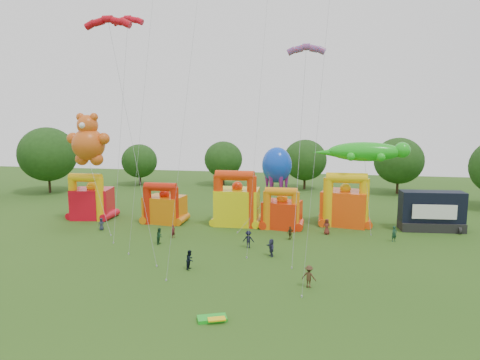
% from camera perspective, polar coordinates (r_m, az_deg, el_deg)
% --- Properties ---
extents(ground, '(160.00, 160.00, 0.00)m').
position_cam_1_polar(ground, '(31.57, -11.34, -17.84)').
color(ground, '#295016').
rests_on(ground, ground).
extents(tree_ring, '(125.28, 127.40, 12.07)m').
position_cam_1_polar(tree_ring, '(30.38, -13.35, -6.35)').
color(tree_ring, '#352314').
rests_on(tree_ring, ground).
extents(bouncy_castle_0, '(5.70, 4.89, 6.43)m').
position_cam_1_polar(bouncy_castle_0, '(62.25, -19.21, -2.65)').
color(bouncy_castle_0, red).
rests_on(bouncy_castle_0, ground).
extents(bouncy_castle_1, '(5.31, 4.51, 5.52)m').
position_cam_1_polar(bouncy_castle_1, '(57.47, -10.08, -3.54)').
color(bouncy_castle_1, orange).
rests_on(bouncy_castle_1, ground).
extents(bouncy_castle_2, '(5.68, 4.63, 7.25)m').
position_cam_1_polar(bouncy_castle_2, '(55.40, -0.43, -3.19)').
color(bouncy_castle_2, yellow).
rests_on(bouncy_castle_2, ground).
extents(bouncy_castle_3, '(5.07, 4.37, 5.34)m').
position_cam_1_polar(bouncy_castle_3, '(54.10, 5.59, -4.26)').
color(bouncy_castle_3, red).
rests_on(bouncy_castle_3, ground).
extents(bouncy_castle_4, '(6.43, 5.55, 6.99)m').
position_cam_1_polar(bouncy_castle_4, '(56.87, 13.82, -3.23)').
color(bouncy_castle_4, '#FF4B0D').
rests_on(bouncy_castle_4, ground).
extents(stage_trailer, '(7.69, 3.42, 4.89)m').
position_cam_1_polar(stage_trailer, '(57.79, 24.17, -3.84)').
color(stage_trailer, black).
rests_on(stage_trailer, ground).
extents(teddy_bear_kite, '(8.44, 7.60, 14.49)m').
position_cam_1_polar(teddy_bear_kite, '(56.53, -18.63, -0.03)').
color(teddy_bear_kite, '#D25517').
rests_on(teddy_bear_kite, ground).
extents(gecko_kite, '(11.74, 6.06, 10.93)m').
position_cam_1_polar(gecko_kite, '(55.08, 16.42, 1.96)').
color(gecko_kite, green).
rests_on(gecko_kite, ground).
extents(octopus_kite, '(6.03, 9.22, 10.03)m').
position_cam_1_polar(octopus_kite, '(55.39, 3.39, -1.72)').
color(octopus_kite, blue).
rests_on(octopus_kite, ground).
extents(parafoil_kites, '(24.42, 12.69, 26.11)m').
position_cam_1_polar(parafoil_kites, '(42.35, -10.43, 5.40)').
color(parafoil_kites, red).
rests_on(parafoil_kites, ground).
extents(diamond_kites, '(20.43, 14.94, 39.21)m').
position_cam_1_polar(diamond_kites, '(40.48, -2.09, 12.18)').
color(diamond_kites, red).
rests_on(diamond_kites, ground).
extents(folded_kite_bundle, '(2.23, 1.68, 0.31)m').
position_cam_1_polar(folded_kite_bundle, '(30.97, -3.66, -17.95)').
color(folded_kite_bundle, green).
rests_on(folded_kite_bundle, ground).
extents(spectator_0, '(0.85, 0.67, 1.53)m').
position_cam_1_polar(spectator_0, '(55.77, -18.00, -5.61)').
color(spectator_0, '#252A3E').
rests_on(spectator_0, ground).
extents(spectator_1, '(0.55, 0.65, 1.52)m').
position_cam_1_polar(spectator_1, '(50.39, -8.88, -6.79)').
color(spectator_1, '#52171C').
rests_on(spectator_1, ground).
extents(spectator_2, '(0.69, 0.89, 1.81)m').
position_cam_1_polar(spectator_2, '(48.22, -10.65, -7.35)').
color(spectator_2, '#16371F').
rests_on(spectator_2, ground).
extents(spectator_3, '(1.22, 0.72, 1.88)m').
position_cam_1_polar(spectator_3, '(46.05, 1.13, -7.91)').
color(spectator_3, black).
rests_on(spectator_3, ground).
extents(spectator_4, '(0.94, 0.86, 1.54)m').
position_cam_1_polar(spectator_4, '(49.42, 6.71, -7.03)').
color(spectator_4, '#3E3719').
rests_on(spectator_4, ground).
extents(spectator_5, '(1.21, 1.72, 1.79)m').
position_cam_1_polar(spectator_5, '(43.50, 4.18, -8.98)').
color(spectator_5, '#2B2D48').
rests_on(spectator_5, ground).
extents(spectator_6, '(1.06, 0.85, 1.89)m').
position_cam_1_polar(spectator_6, '(52.19, 11.50, -6.11)').
color(spectator_6, maroon).
rests_on(spectator_6, ground).
extents(spectator_7, '(0.77, 0.68, 1.77)m').
position_cam_1_polar(spectator_7, '(51.29, 19.87, -6.78)').
color(spectator_7, '#173A27').
rests_on(spectator_7, ground).
extents(spectator_8, '(0.77, 0.94, 1.81)m').
position_cam_1_polar(spectator_8, '(40.14, -6.69, -10.51)').
color(spectator_8, black).
rests_on(spectator_8, ground).
extents(spectator_9, '(1.36, 1.03, 1.87)m').
position_cam_1_polar(spectator_9, '(36.33, 9.19, -12.58)').
color(spectator_9, '#432D1A').
rests_on(spectator_9, ground).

